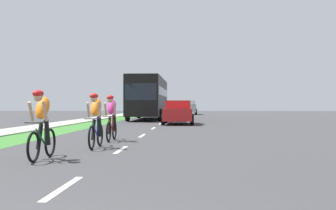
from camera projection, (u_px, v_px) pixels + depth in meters
ground_plane at (155, 127)px, 22.35m from camera, size 120.00×120.00×0.00m
grass_verge at (77, 127)px, 22.58m from camera, size 1.98×70.00×0.01m
sidewalk_concrete at (43, 127)px, 22.69m from camera, size 1.99×70.00×0.10m
lane_markings_center at (160, 124)px, 26.35m from camera, size 0.12×52.71×0.01m
cyclist_lead at (42, 124)px, 9.10m from camera, size 0.42×1.72×1.58m
cyclist_trailing at (96, 120)px, 11.58m from camera, size 0.42×1.72×1.58m
cyclist_distant at (111, 117)px, 13.86m from camera, size 0.42×1.72×1.58m
sedan_red at (178, 112)px, 25.78m from camera, size 1.98×4.30×1.52m
bus_black at (149, 96)px, 34.28m from camera, size 2.78×11.60×3.48m
suv_silver at (188, 107)px, 51.54m from camera, size 2.15×4.70×1.79m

